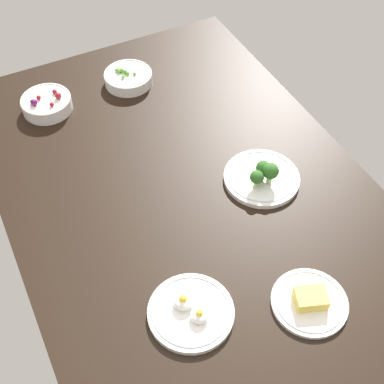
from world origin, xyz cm
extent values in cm
cube|color=black|center=(0.00, 0.00, 2.00)|extent=(157.37, 100.01, 4.00)
cylinder|color=white|center=(3.41, 20.84, 4.74)|extent=(21.95, 21.95, 1.47)
torus|color=#B7B7BC|center=(3.41, 20.84, 5.47)|extent=(19.81, 19.81, 0.50)
cylinder|color=#9EBC72|center=(6.18, 21.45, 6.92)|extent=(1.68, 1.68, 2.89)
sphere|color=#2D6023|center=(6.18, 21.45, 10.16)|extent=(4.79, 4.79, 4.79)
cylinder|color=#9EBC72|center=(5.83, 17.25, 6.68)|extent=(1.39, 1.39, 2.42)
sphere|color=#2D6023|center=(5.83, 17.25, 9.37)|extent=(3.96, 3.96, 3.96)
cylinder|color=#9EBC72|center=(3.62, 20.70, 6.67)|extent=(1.47, 1.47, 2.39)
sphere|color=#2D6023|center=(3.62, 20.70, 9.44)|extent=(4.19, 4.19, 4.19)
cylinder|color=white|center=(42.73, 10.10, 4.52)|extent=(18.61, 18.61, 1.04)
torus|color=#B7B7BC|center=(42.73, 10.10, 5.04)|extent=(16.88, 16.88, 0.50)
cube|color=#F2D14C|center=(42.73, 10.10, 6.65)|extent=(7.92, 9.02, 3.24)
cylinder|color=white|center=(32.30, -16.63, 4.74)|extent=(20.73, 20.73, 1.48)
torus|color=#B7B7BC|center=(32.30, -16.63, 5.48)|extent=(18.74, 18.74, 0.50)
ellipsoid|color=white|center=(29.85, -17.43, 6.80)|extent=(4.82, 4.82, 2.65)
sphere|color=yellow|center=(29.85, -17.43, 7.99)|extent=(1.93, 1.93, 1.93)
ellipsoid|color=white|center=(34.73, -15.69, 6.66)|extent=(4.32, 4.32, 2.37)
sphere|color=yellow|center=(34.73, -15.69, 7.73)|extent=(1.73, 1.73, 1.73)
cylinder|color=white|center=(-55.39, 3.56, 5.83)|extent=(16.30, 16.30, 3.67)
torus|color=white|center=(-55.39, 3.56, 7.67)|extent=(16.45, 16.45, 0.80)
sphere|color=#599E38|center=(-57.33, 1.16, 8.42)|extent=(1.51, 1.51, 1.51)
sphere|color=#599E38|center=(-58.40, 0.71, 8.26)|extent=(1.18, 1.18, 1.18)
sphere|color=#599E38|center=(-54.96, 3.38, 8.32)|extent=(1.31, 1.31, 1.31)
sphere|color=#599E38|center=(-53.77, 5.39, 8.23)|extent=(1.14, 1.14, 1.14)
sphere|color=#599E38|center=(-56.08, 2.91, 8.41)|extent=(1.48, 1.48, 1.48)
sphere|color=#599E38|center=(-58.32, 1.36, 8.32)|extent=(1.31, 1.31, 1.31)
sphere|color=#599E38|center=(-53.92, 1.23, 8.26)|extent=(1.18, 1.18, 1.18)
sphere|color=#599E38|center=(-57.38, 2.11, 8.41)|extent=(1.48, 1.48, 1.48)
cylinder|color=white|center=(-54.54, -25.35, 6.10)|extent=(16.05, 16.05, 4.21)
torus|color=white|center=(-54.54, -25.35, 8.21)|extent=(16.20, 16.20, 0.80)
sphere|color=#59144C|center=(-54.32, -29.54, 8.96)|extent=(1.50, 1.50, 1.50)
sphere|color=maroon|center=(-55.49, -27.19, 8.95)|extent=(1.47, 1.47, 1.47)
sphere|color=maroon|center=(-53.07, -21.38, 9.27)|extent=(2.12, 2.12, 2.12)
sphere|color=maroon|center=(-50.25, -24.42, 8.94)|extent=(1.47, 1.47, 1.47)
sphere|color=maroon|center=(-55.96, -21.73, 8.97)|extent=(1.53, 1.53, 1.53)
sphere|color=#59144C|center=(-53.33, -29.24, 9.27)|extent=(2.11, 2.11, 2.11)
camera|label=1|loc=(84.86, -42.91, 118.84)|focal=49.40mm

